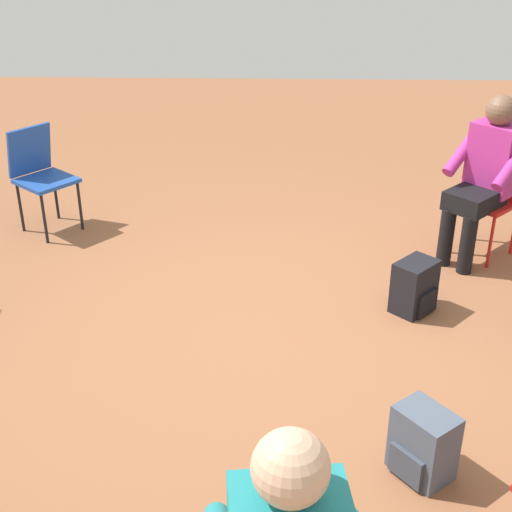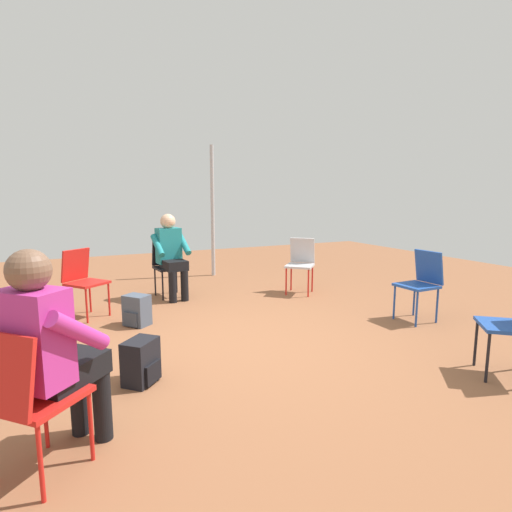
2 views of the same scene
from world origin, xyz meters
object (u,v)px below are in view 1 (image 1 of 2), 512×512
Objects in this scene: chair_southwest at (493,191)px; person_in_magenta at (485,172)px; backpack_near_laptop_user at (423,447)px; chair_southeast at (40,172)px; backpack_by_empty_chair at (414,289)px.

person_in_magenta is at bearing 90.00° from chair_southwest.
chair_southwest reaches higher than backpack_near_laptop_user.
person_in_magenta is 3.44× the size of backpack_near_laptop_user.
chair_southeast is 3.55m from chair_southwest.
chair_southeast is 0.69× the size of person_in_magenta.
backpack_by_empty_chair is (0.71, 0.91, -0.34)m from chair_southwest.
backpack_near_laptop_user is (0.81, 2.30, -0.54)m from person_in_magenta.
chair_southwest is 2.36× the size of backpack_by_empty_chair.
backpack_by_empty_chair is at bearing -97.93° from backpack_near_laptop_user.
backpack_by_empty_chair is (0.60, 0.80, -0.54)m from person_in_magenta.
chair_southwest is at bearing -90.00° from person_in_magenta.
chair_southeast and chair_southwest have the same top height.
backpack_near_laptop_user is at bearing 83.42° from chair_southeast.
backpack_near_laptop_user is 1.00× the size of backpack_by_empty_chair.
chair_southeast is 3.80m from backpack_near_laptop_user.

